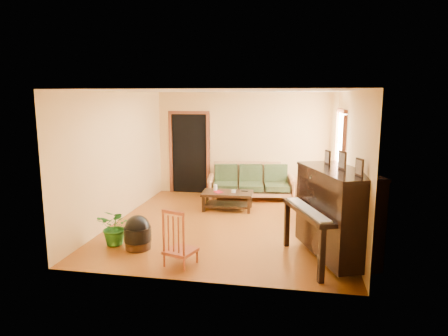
% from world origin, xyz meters
% --- Properties ---
extents(floor, '(5.00, 5.00, 0.00)m').
position_xyz_m(floor, '(0.00, 0.00, 0.00)').
color(floor, '#65310D').
rests_on(floor, ground).
extents(doorway, '(1.08, 0.16, 2.05)m').
position_xyz_m(doorway, '(-1.45, 2.48, 1.02)').
color(doorway, black).
rests_on(doorway, floor).
extents(window, '(0.12, 1.36, 1.46)m').
position_xyz_m(window, '(2.21, 1.30, 1.50)').
color(window, white).
rests_on(window, right_wall).
extents(sofa, '(2.17, 1.16, 0.88)m').
position_xyz_m(sofa, '(0.22, 2.05, 0.44)').
color(sofa, '#9A6238').
rests_on(sofa, floor).
extents(coffee_table, '(1.14, 0.65, 0.41)m').
position_xyz_m(coffee_table, '(-0.19, 1.04, 0.20)').
color(coffee_table, black).
rests_on(coffee_table, floor).
extents(armchair, '(0.88, 0.91, 0.83)m').
position_xyz_m(armchair, '(1.67, 0.65, 0.42)').
color(armchair, '#9A6238').
rests_on(armchair, floor).
extents(piano, '(1.47, 1.85, 1.43)m').
position_xyz_m(piano, '(1.91, -1.39, 0.71)').
color(piano, black).
rests_on(piano, floor).
extents(footstool, '(0.58, 0.58, 0.43)m').
position_xyz_m(footstool, '(-1.26, -1.51, 0.21)').
color(footstool, black).
rests_on(footstool, floor).
extents(red_chair, '(0.53, 0.56, 0.88)m').
position_xyz_m(red_chair, '(-0.38, -2.00, 0.44)').
color(red_chair, maroon).
rests_on(red_chair, floor).
extents(leaning_frame, '(0.44, 0.11, 0.59)m').
position_xyz_m(leaning_frame, '(1.56, 2.39, 0.29)').
color(leaning_frame, gold).
rests_on(leaning_frame, floor).
extents(ceramic_crock, '(0.24, 0.24, 0.24)m').
position_xyz_m(ceramic_crock, '(2.07, 2.17, 0.12)').
color(ceramic_crock, '#324297').
rests_on(ceramic_crock, floor).
extents(potted_plant, '(0.63, 0.56, 0.63)m').
position_xyz_m(potted_plant, '(-1.70, -1.40, 0.32)').
color(potted_plant, '#20611B').
rests_on(potted_plant, floor).
extents(book, '(0.25, 0.25, 0.02)m').
position_xyz_m(book, '(-0.45, 0.92, 0.42)').
color(book, maroon).
rests_on(book, coffee_table).
extents(candle, '(0.09, 0.09, 0.13)m').
position_xyz_m(candle, '(-0.49, 1.15, 0.47)').
color(candle, white).
rests_on(candle, coffee_table).
extents(glass_jar, '(0.09, 0.09, 0.06)m').
position_xyz_m(glass_jar, '(-0.05, 1.01, 0.44)').
color(glass_jar, white).
rests_on(glass_jar, coffee_table).
extents(remote, '(0.15, 0.05, 0.02)m').
position_xyz_m(remote, '(0.18, 1.16, 0.41)').
color(remote, black).
rests_on(remote, coffee_table).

